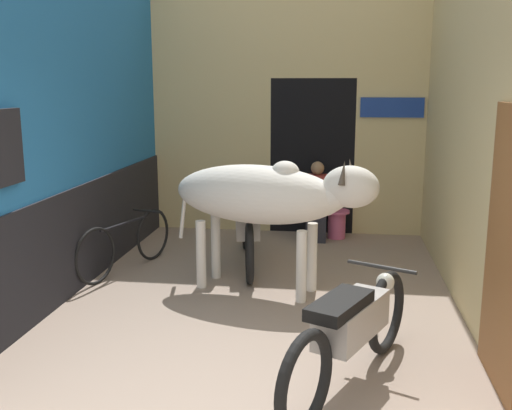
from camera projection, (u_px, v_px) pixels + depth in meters
wall_left_shopfront at (68, 109)px, 6.40m from camera, size 0.25×5.51×4.07m
wall_back_with_doorway at (299, 121)px, 9.11m from camera, size 4.05×0.93×4.07m
wall_right_with_door at (479, 107)px, 5.79m from camera, size 0.22×5.51×4.07m
cow at (267, 196)px, 6.37m from camera, size 2.32×1.12×1.51m
motorcycle_near at (351, 329)px, 4.41m from camera, size 1.00×1.96×0.81m
motorcycle_far at (247, 228)px, 7.42m from camera, size 0.63×2.12×0.81m
bicycle at (126, 244)px, 7.20m from camera, size 0.65×1.67×0.67m
shopkeeper_seated at (317, 200)px, 8.57m from camera, size 0.41×0.33×1.14m
plastic_stool at (337, 223)px, 8.76m from camera, size 0.37×0.37×0.42m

